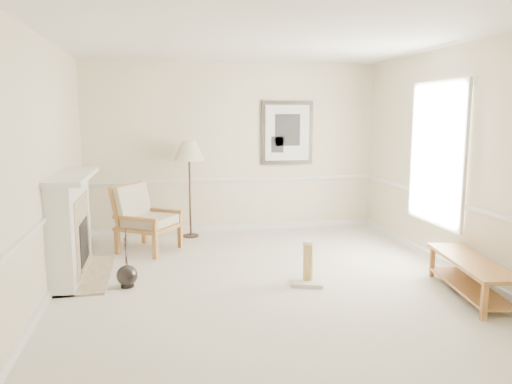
# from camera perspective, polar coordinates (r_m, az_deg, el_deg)

# --- Properties ---
(ground) EXTENTS (5.50, 5.50, 0.00)m
(ground) POSITION_cam_1_polar(r_m,az_deg,el_deg) (6.24, 1.11, -10.08)
(ground) COLOR silver
(ground) RESTS_ON ground
(room) EXTENTS (5.04, 5.54, 2.92)m
(room) POSITION_cam_1_polar(r_m,az_deg,el_deg) (6.00, 2.31, 7.34)
(room) COLOR beige
(room) RESTS_ON ground
(fireplace) EXTENTS (0.64, 1.64, 1.31)m
(fireplace) POSITION_cam_1_polar(r_m,az_deg,el_deg) (6.62, -20.34, -3.77)
(fireplace) COLOR white
(fireplace) RESTS_ON ground
(floor_vase) EXTENTS (0.25, 0.25, 0.72)m
(floor_vase) POSITION_cam_1_polar(r_m,az_deg,el_deg) (6.17, -14.53, -9.29)
(floor_vase) COLOR black
(floor_vase) RESTS_ON ground
(armchair) EXTENTS (1.08, 1.07, 0.99)m
(armchair) POSITION_cam_1_polar(r_m,az_deg,el_deg) (7.64, -12.86, -2.58)
(armchair) COLOR #A46934
(armchair) RESTS_ON ground
(floor_lamp) EXTENTS (0.63, 0.63, 1.59)m
(floor_lamp) POSITION_cam_1_polar(r_m,az_deg,el_deg) (8.21, -7.65, 4.39)
(floor_lamp) COLOR black
(floor_lamp) RESTS_ON ground
(bench) EXTENTS (0.67, 1.53, 0.42)m
(bench) POSITION_cam_1_polar(r_m,az_deg,el_deg) (6.15, 23.30, -8.37)
(bench) COLOR #A46934
(bench) RESTS_ON ground
(scratching_post) EXTENTS (0.47, 0.47, 0.53)m
(scratching_post) POSITION_cam_1_polar(r_m,az_deg,el_deg) (6.12, 5.96, -8.87)
(scratching_post) COLOR white
(scratching_post) RESTS_ON ground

